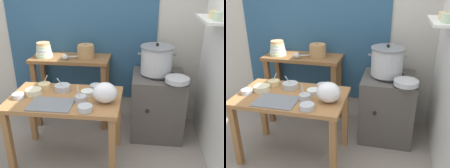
% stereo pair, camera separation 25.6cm
% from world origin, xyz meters
% --- Properties ---
extents(ground_plane, '(9.00, 9.00, 0.00)m').
position_xyz_m(ground_plane, '(0.00, 0.00, 0.00)').
color(ground_plane, gray).
extents(wall_back, '(4.40, 0.12, 2.60)m').
position_xyz_m(wall_back, '(0.08, 1.10, 1.30)').
color(wall_back, '#B2ADA3').
rests_on(wall_back, ground).
extents(prep_table, '(1.10, 0.66, 0.72)m').
position_xyz_m(prep_table, '(-0.11, 0.10, 0.61)').
color(prep_table, '#9E6B3D').
rests_on(prep_table, ground).
extents(back_shelf_table, '(0.96, 0.40, 0.90)m').
position_xyz_m(back_shelf_table, '(-0.24, 0.83, 0.68)').
color(back_shelf_table, brown).
rests_on(back_shelf_table, ground).
extents(stove_block, '(0.60, 0.61, 0.78)m').
position_xyz_m(stove_block, '(0.83, 0.70, 0.38)').
color(stove_block, '#4C4742').
rests_on(stove_block, ground).
extents(steamer_pot, '(0.42, 0.38, 0.36)m').
position_xyz_m(steamer_pot, '(0.79, 0.72, 0.94)').
color(steamer_pot, '#B7BABF').
rests_on(steamer_pot, stove_block).
extents(clay_pot, '(0.21, 0.21, 0.18)m').
position_xyz_m(clay_pot, '(-0.04, 0.83, 0.98)').
color(clay_pot, '#A37A4C').
rests_on(clay_pot, back_shelf_table).
extents(bowl_stack_enamel, '(0.21, 0.21, 0.18)m').
position_xyz_m(bowl_stack_enamel, '(-0.56, 0.80, 0.98)').
color(bowl_stack_enamel, '#B7D1AD').
rests_on(bowl_stack_enamel, back_shelf_table).
extents(ladle, '(0.26, 0.13, 0.07)m').
position_xyz_m(ladle, '(-0.26, 0.72, 0.94)').
color(ladle, '#B7BABF').
rests_on(ladle, back_shelf_table).
extents(serving_tray, '(0.40, 0.28, 0.01)m').
position_xyz_m(serving_tray, '(-0.19, -0.07, 0.72)').
color(serving_tray, slate).
rests_on(serving_tray, prep_table).
extents(plastic_bag, '(0.23, 0.19, 0.20)m').
position_xyz_m(plastic_bag, '(0.30, 0.04, 0.82)').
color(plastic_bag, white).
rests_on(plastic_bag, prep_table).
extents(wide_pan, '(0.26, 0.26, 0.05)m').
position_xyz_m(wide_pan, '(1.01, 0.47, 0.81)').
color(wide_pan, '#B7BABF').
rests_on(wide_pan, stove_block).
extents(prep_bowl_0, '(0.12, 0.12, 0.06)m').
position_xyz_m(prep_bowl_0, '(0.17, 0.30, 0.75)').
color(prep_bowl_0, '#B7BABF').
rests_on(prep_bowl_0, prep_table).
extents(prep_bowl_1, '(0.13, 0.13, 0.14)m').
position_xyz_m(prep_bowl_1, '(-0.38, 0.28, 0.75)').
color(prep_bowl_1, '#E5C684').
rests_on(prep_bowl_1, prep_table).
extents(prep_bowl_2, '(0.13, 0.13, 0.05)m').
position_xyz_m(prep_bowl_2, '(0.10, 0.16, 0.75)').
color(prep_bowl_2, silver).
rests_on(prep_bowl_2, prep_table).
extents(prep_bowl_3, '(0.13, 0.13, 0.05)m').
position_xyz_m(prep_bowl_3, '(0.15, -0.15, 0.75)').
color(prep_bowl_3, '#B7BABF').
rests_on(prep_bowl_3, prep_table).
extents(prep_bowl_4, '(0.16, 0.16, 0.06)m').
position_xyz_m(prep_bowl_4, '(-0.43, 0.12, 0.75)').
color(prep_bowl_4, beige).
rests_on(prep_bowl_4, prep_table).
extents(prep_bowl_5, '(0.16, 0.16, 0.15)m').
position_xyz_m(prep_bowl_5, '(-0.18, 0.25, 0.75)').
color(prep_bowl_5, '#B7BABF').
rests_on(prep_bowl_5, prep_table).
extents(prep_bowl_6, '(0.11, 0.11, 0.17)m').
position_xyz_m(prep_bowl_6, '(0.07, 0.01, 0.76)').
color(prep_bowl_6, '#B7BABF').
rests_on(prep_bowl_6, prep_table).
extents(prep_bowl_7, '(0.11, 0.11, 0.05)m').
position_xyz_m(prep_bowl_7, '(-0.55, 0.02, 0.75)').
color(prep_bowl_7, '#B7BABF').
rests_on(prep_bowl_7, prep_table).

